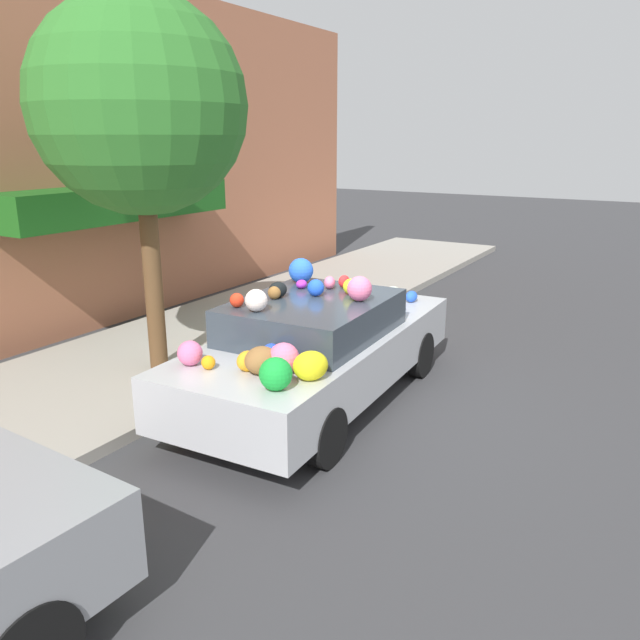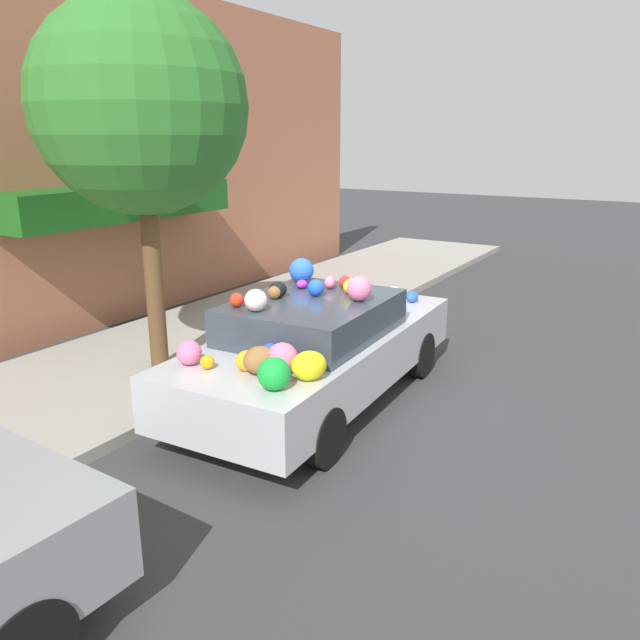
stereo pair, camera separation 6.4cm
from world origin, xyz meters
name	(u,v)px [view 2 (the right image)]	position (x,y,z in m)	size (l,w,h in m)	color
ground_plane	(315,399)	(0.00, 0.00, 0.00)	(60.00, 60.00, 0.00)	#38383A
sidewalk_curb	(161,356)	(0.00, 2.70, 0.07)	(24.00, 3.20, 0.14)	#9E998E
building_facade	(48,161)	(0.06, 4.91, 2.85)	(18.00, 1.20, 5.79)	#B26B4C
street_tree	(141,107)	(-0.49, 2.21, 3.56)	(2.68, 2.68, 4.78)	brown
fire_hydrant	(262,321)	(1.18, 1.70, 0.48)	(0.20, 0.20, 0.70)	gold
art_car	(318,346)	(-0.06, -0.09, 0.75)	(4.62, 2.02, 1.69)	#B7BABF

